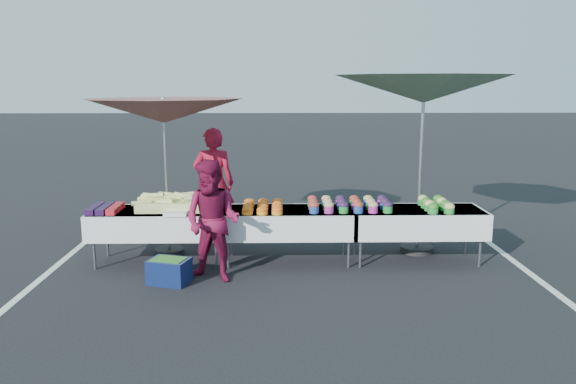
{
  "coord_description": "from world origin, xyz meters",
  "views": [
    {
      "loc": [
        -0.15,
        -7.61,
        2.48
      ],
      "look_at": [
        0.0,
        0.0,
        1.0
      ],
      "focal_mm": 35.0,
      "sensor_mm": 36.0,
      "label": 1
    }
  ],
  "objects_px": {
    "table_left": "(159,222)",
    "umbrella_left": "(164,112)",
    "customer": "(213,221)",
    "storage_bin": "(169,270)",
    "vendor": "(214,183)",
    "umbrella_right": "(424,90)",
    "table_right": "(416,221)",
    "table_center": "(288,221)"
  },
  "relations": [
    {
      "from": "table_left",
      "to": "umbrella_left",
      "type": "distance_m",
      "value": 1.55
    },
    {
      "from": "customer",
      "to": "storage_bin",
      "type": "bearing_deg",
      "value": -150.55
    },
    {
      "from": "vendor",
      "to": "umbrella_right",
      "type": "relative_size",
      "value": 0.68
    },
    {
      "from": "table_right",
      "to": "customer",
      "type": "xyz_separation_m",
      "value": [
        -2.76,
        -0.75,
        0.19
      ]
    },
    {
      "from": "table_center",
      "to": "table_right",
      "type": "height_order",
      "value": "same"
    },
    {
      "from": "table_center",
      "to": "umbrella_left",
      "type": "distance_m",
      "value": 2.33
    },
    {
      "from": "table_center",
      "to": "vendor",
      "type": "xyz_separation_m",
      "value": [
        -1.17,
        1.3,
        0.31
      ]
    },
    {
      "from": "table_left",
      "to": "customer",
      "type": "relative_size",
      "value": 1.2
    },
    {
      "from": "vendor",
      "to": "storage_bin",
      "type": "relative_size",
      "value": 3.17
    },
    {
      "from": "vendor",
      "to": "umbrella_right",
      "type": "height_order",
      "value": "umbrella_right"
    },
    {
      "from": "table_right",
      "to": "storage_bin",
      "type": "distance_m",
      "value": 3.44
    },
    {
      "from": "table_right",
      "to": "storage_bin",
      "type": "xyz_separation_m",
      "value": [
        -3.31,
        -0.85,
        -0.42
      ]
    },
    {
      "from": "vendor",
      "to": "storage_bin",
      "type": "xyz_separation_m",
      "value": [
        -0.34,
        -2.15,
        -0.73
      ]
    },
    {
      "from": "table_right",
      "to": "umbrella_left",
      "type": "xyz_separation_m",
      "value": [
        -3.55,
        0.4,
        1.49
      ]
    },
    {
      "from": "table_left",
      "to": "vendor",
      "type": "relative_size",
      "value": 1.04
    },
    {
      "from": "table_left",
      "to": "vendor",
      "type": "xyz_separation_m",
      "value": [
        0.63,
        1.3,
        0.31
      ]
    },
    {
      "from": "umbrella_left",
      "to": "umbrella_right",
      "type": "height_order",
      "value": "umbrella_right"
    },
    {
      "from": "table_right",
      "to": "vendor",
      "type": "bearing_deg",
      "value": 156.3
    },
    {
      "from": "umbrella_right",
      "to": "customer",
      "type": "bearing_deg",
      "value": -158.09
    },
    {
      "from": "customer",
      "to": "storage_bin",
      "type": "relative_size",
      "value": 2.74
    },
    {
      "from": "table_left",
      "to": "table_right",
      "type": "distance_m",
      "value": 3.6
    },
    {
      "from": "table_right",
      "to": "storage_bin",
      "type": "bearing_deg",
      "value": -165.69
    },
    {
      "from": "table_center",
      "to": "storage_bin",
      "type": "height_order",
      "value": "table_center"
    },
    {
      "from": "table_left",
      "to": "customer",
      "type": "xyz_separation_m",
      "value": [
        0.84,
        -0.75,
        0.19
      ]
    },
    {
      "from": "table_right",
      "to": "vendor",
      "type": "xyz_separation_m",
      "value": [
        -2.97,
        1.3,
        0.31
      ]
    },
    {
      "from": "customer",
      "to": "vendor",
      "type": "bearing_deg",
      "value": 115.43
    },
    {
      "from": "vendor",
      "to": "storage_bin",
      "type": "distance_m",
      "value": 2.3
    },
    {
      "from": "umbrella_right",
      "to": "storage_bin",
      "type": "relative_size",
      "value": 4.66
    },
    {
      "from": "table_left",
      "to": "vendor",
      "type": "height_order",
      "value": "vendor"
    },
    {
      "from": "vendor",
      "to": "customer",
      "type": "height_order",
      "value": "vendor"
    },
    {
      "from": "umbrella_left",
      "to": "table_right",
      "type": "bearing_deg",
      "value": -6.43
    },
    {
      "from": "vendor",
      "to": "customer",
      "type": "distance_m",
      "value": 2.07
    },
    {
      "from": "customer",
      "to": "storage_bin",
      "type": "distance_m",
      "value": 0.83
    },
    {
      "from": "table_center",
      "to": "umbrella_right",
      "type": "xyz_separation_m",
      "value": [
        1.93,
        0.42,
        1.79
      ]
    },
    {
      "from": "vendor",
      "to": "umbrella_right",
      "type": "bearing_deg",
      "value": 164.95
    },
    {
      "from": "vendor",
      "to": "umbrella_left",
      "type": "height_order",
      "value": "umbrella_left"
    },
    {
      "from": "table_left",
      "to": "storage_bin",
      "type": "bearing_deg",
      "value": -71.21
    },
    {
      "from": "table_left",
      "to": "customer",
      "type": "bearing_deg",
      "value": -41.89
    },
    {
      "from": "table_left",
      "to": "vendor",
      "type": "distance_m",
      "value": 1.48
    },
    {
      "from": "table_center",
      "to": "storage_bin",
      "type": "distance_m",
      "value": 1.78
    },
    {
      "from": "storage_bin",
      "to": "vendor",
      "type": "bearing_deg",
      "value": 97.61
    },
    {
      "from": "table_left",
      "to": "umbrella_left",
      "type": "bearing_deg",
      "value": 82.58
    }
  ]
}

